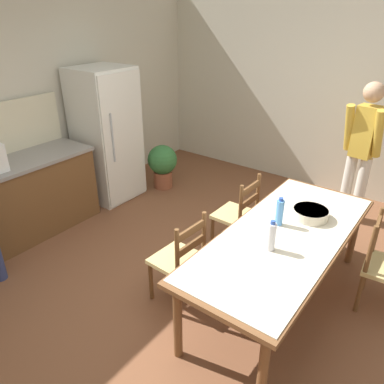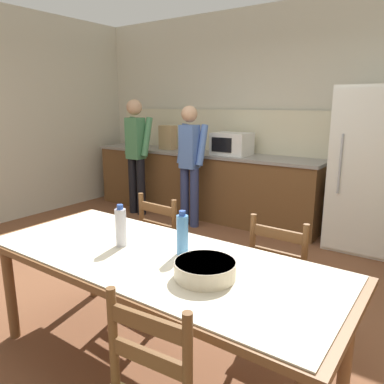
# 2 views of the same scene
# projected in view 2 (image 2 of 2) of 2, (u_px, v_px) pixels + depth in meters

# --- Properties ---
(ground_plane) EXTENTS (8.32, 8.32, 0.00)m
(ground_plane) POSITION_uv_depth(u_px,v_px,m) (171.00, 297.00, 3.23)
(ground_plane) COLOR brown
(wall_back) EXTENTS (6.52, 0.12, 2.90)m
(wall_back) POSITION_uv_depth(u_px,v_px,m) (292.00, 117.00, 5.02)
(wall_back) COLOR beige
(wall_back) RESTS_ON ground
(kitchen_counter) EXTENTS (3.59, 0.66, 0.94)m
(kitchen_counter) POSITION_uv_depth(u_px,v_px,m) (201.00, 183.00, 5.56)
(kitchen_counter) COLOR brown
(kitchen_counter) RESTS_ON ground
(counter_splashback) EXTENTS (3.55, 0.03, 0.60)m
(counter_splashback) POSITION_uv_depth(u_px,v_px,m) (213.00, 130.00, 5.63)
(counter_splashback) COLOR beige
(counter_splashback) RESTS_ON kitchen_counter
(refrigerator) EXTENTS (0.73, 0.73, 1.82)m
(refrigerator) POSITION_uv_depth(u_px,v_px,m) (368.00, 170.00, 4.16)
(refrigerator) COLOR silver
(refrigerator) RESTS_ON ground
(microwave) EXTENTS (0.50, 0.39, 0.30)m
(microwave) POSITION_uv_depth(u_px,v_px,m) (232.00, 144.00, 5.11)
(microwave) COLOR white
(microwave) RESTS_ON kitchen_counter
(paper_bag) EXTENTS (0.24, 0.16, 0.36)m
(paper_bag) POSITION_uv_depth(u_px,v_px,m) (168.00, 137.00, 5.71)
(paper_bag) COLOR tan
(paper_bag) RESTS_ON kitchen_counter
(dining_table) EXTENTS (2.27, 0.94, 0.75)m
(dining_table) POSITION_uv_depth(u_px,v_px,m) (156.00, 267.00, 2.23)
(dining_table) COLOR brown
(dining_table) RESTS_ON ground
(bottle_near_centre) EXTENTS (0.07, 0.07, 0.27)m
(bottle_near_centre) POSITION_uv_depth(u_px,v_px,m) (121.00, 227.00, 2.35)
(bottle_near_centre) COLOR silver
(bottle_near_centre) RESTS_ON dining_table
(bottle_off_centre) EXTENTS (0.07, 0.07, 0.27)m
(bottle_off_centre) POSITION_uv_depth(u_px,v_px,m) (182.00, 234.00, 2.22)
(bottle_off_centre) COLOR #4C8ED6
(bottle_off_centre) RESTS_ON dining_table
(serving_bowl) EXTENTS (0.32, 0.32, 0.09)m
(serving_bowl) POSITION_uv_depth(u_px,v_px,m) (205.00, 268.00, 1.93)
(serving_bowl) COLOR beige
(serving_bowl) RESTS_ON dining_table
(chair_side_far_left) EXTENTS (0.44, 0.42, 0.91)m
(chair_side_far_left) POSITION_uv_depth(u_px,v_px,m) (169.00, 247.00, 3.18)
(chair_side_far_left) COLOR brown
(chair_side_far_left) RESTS_ON ground
(chair_side_far_right) EXTENTS (0.43, 0.41, 0.91)m
(chair_side_far_right) POSITION_uv_depth(u_px,v_px,m) (283.00, 279.00, 2.60)
(chair_side_far_right) COLOR brown
(chair_side_far_right) RESTS_ON ground
(person_at_sink) EXTENTS (0.42, 0.29, 1.69)m
(person_at_sink) POSITION_uv_depth(u_px,v_px,m) (136.00, 151.00, 5.48)
(person_at_sink) COLOR black
(person_at_sink) RESTS_ON ground
(person_at_counter) EXTENTS (0.40, 0.28, 1.60)m
(person_at_counter) POSITION_uv_depth(u_px,v_px,m) (190.00, 160.00, 4.93)
(person_at_counter) COLOR navy
(person_at_counter) RESTS_ON ground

